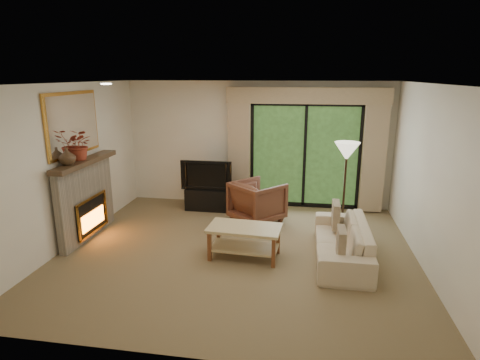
% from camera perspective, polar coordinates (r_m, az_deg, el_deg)
% --- Properties ---
extents(floor, '(5.50, 5.50, 0.00)m').
position_cam_1_polar(floor, '(6.46, -0.44, -10.16)').
color(floor, olive).
rests_on(floor, ground).
extents(ceiling, '(5.50, 5.50, 0.00)m').
position_cam_1_polar(ceiling, '(5.85, -0.49, 13.58)').
color(ceiling, silver).
rests_on(ceiling, ground).
extents(wall_back, '(5.00, 0.00, 5.00)m').
position_cam_1_polar(wall_back, '(8.45, 2.43, 5.09)').
color(wall_back, silver).
rests_on(wall_back, ground).
extents(wall_front, '(5.00, 0.00, 5.00)m').
position_cam_1_polar(wall_front, '(3.70, -7.10, -7.99)').
color(wall_front, silver).
rests_on(wall_front, ground).
extents(wall_left, '(0.00, 5.00, 5.00)m').
position_cam_1_polar(wall_left, '(7.02, -23.18, 1.89)').
color(wall_left, silver).
rests_on(wall_left, ground).
extents(wall_right, '(0.00, 5.00, 5.00)m').
position_cam_1_polar(wall_right, '(6.19, 25.49, 0.03)').
color(wall_right, silver).
rests_on(wall_right, ground).
extents(fireplace, '(0.24, 1.70, 1.37)m').
position_cam_1_polar(fireplace, '(7.27, -21.06, -2.50)').
color(fireplace, gray).
rests_on(fireplace, floor).
extents(mirror, '(0.07, 1.45, 1.02)m').
position_cam_1_polar(mirror, '(7.07, -22.62, 7.39)').
color(mirror, gold).
rests_on(mirror, wall_left).
extents(sliding_door, '(2.26, 0.10, 2.16)m').
position_cam_1_polar(sliding_door, '(8.37, 9.19, 3.44)').
color(sliding_door, black).
rests_on(sliding_door, floor).
extents(curtain_left, '(0.45, 0.18, 2.35)m').
position_cam_1_polar(curtain_left, '(8.36, -0.10, 4.30)').
color(curtain_left, tan).
rests_on(curtain_left, floor).
extents(curtain_right, '(0.45, 0.18, 2.35)m').
position_cam_1_polar(curtain_right, '(8.36, 18.52, 3.53)').
color(curtain_right, tan).
rests_on(curtain_right, floor).
extents(cornice, '(3.20, 0.24, 0.32)m').
position_cam_1_polar(cornice, '(8.14, 9.54, 11.76)').
color(cornice, tan).
rests_on(cornice, wall_back).
extents(media_console, '(0.89, 0.40, 0.45)m').
position_cam_1_polar(media_console, '(8.34, -4.58, -2.69)').
color(media_console, black).
rests_on(media_console, floor).
extents(tv, '(1.05, 0.14, 0.60)m').
position_cam_1_polar(tv, '(8.20, -4.66, 0.81)').
color(tv, black).
rests_on(tv, media_console).
extents(armchair, '(1.19, 1.19, 0.78)m').
position_cam_1_polar(armchair, '(7.61, 2.48, -3.07)').
color(armchair, brown).
rests_on(armchair, floor).
extents(sofa, '(0.76, 1.94, 0.57)m').
position_cam_1_polar(sofa, '(6.33, 14.27, -8.35)').
color(sofa, beige).
rests_on(sofa, floor).
extents(pillow_near, '(0.10, 0.40, 0.39)m').
position_cam_1_polar(pillow_near, '(5.73, 14.19, -8.62)').
color(pillow_near, '#513227').
rests_on(pillow_near, sofa).
extents(pillow_far, '(0.11, 0.42, 0.42)m').
position_cam_1_polar(pillow_far, '(6.77, 13.46, -4.84)').
color(pillow_far, '#513227').
rests_on(pillow_far, sofa).
extents(coffee_table, '(1.14, 0.68, 0.49)m').
position_cam_1_polar(coffee_table, '(6.19, 0.65, -8.79)').
color(coffee_table, tan).
rests_on(coffee_table, floor).
extents(floor_lamp, '(0.52, 0.52, 1.61)m').
position_cam_1_polar(floor_lamp, '(7.23, 14.62, -1.08)').
color(floor_lamp, beige).
rests_on(floor_lamp, floor).
extents(vase, '(0.29, 0.29, 0.27)m').
position_cam_1_polar(vase, '(6.72, -23.39, 3.12)').
color(vase, '#44301E').
rests_on(vase, fireplace).
extents(branches, '(0.47, 0.41, 0.50)m').
position_cam_1_polar(branches, '(7.01, -21.84, 4.68)').
color(branches, maroon).
rests_on(branches, fireplace).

